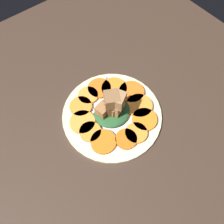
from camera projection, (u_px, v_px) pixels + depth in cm
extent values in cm
cube|color=#38281E|center=(112.00, 117.00, 68.20)|extent=(120.00, 120.00, 2.00)
cylinder|color=beige|center=(112.00, 114.00, 66.87)|extent=(30.30, 30.30, 1.00)
cylinder|color=white|center=(112.00, 114.00, 66.83)|extent=(24.24, 24.24, 1.00)
cylinder|color=orange|center=(103.00, 142.00, 61.64)|extent=(7.36, 7.36, 1.01)
cylinder|color=#D76215|center=(126.00, 139.00, 62.00)|extent=(6.23, 6.23, 1.01)
cylinder|color=orange|center=(136.00, 133.00, 62.86)|extent=(6.47, 6.47, 1.01)
cylinder|color=orange|center=(144.00, 119.00, 64.85)|extent=(7.44, 7.44, 1.01)
cylinder|color=orange|center=(139.00, 106.00, 67.03)|extent=(8.16, 8.16, 1.01)
cylinder|color=orange|center=(131.00, 92.00, 69.34)|extent=(8.07, 8.07, 1.01)
cylinder|color=orange|center=(114.00, 89.00, 69.94)|extent=(8.17, 8.17, 1.01)
cylinder|color=orange|center=(99.00, 88.00, 69.99)|extent=(7.47, 7.47, 1.01)
cylinder|color=orange|center=(88.00, 96.00, 68.72)|extent=(6.33, 6.33, 1.01)
cylinder|color=orange|center=(81.00, 106.00, 66.89)|extent=(6.88, 6.88, 1.01)
cylinder|color=orange|center=(82.00, 122.00, 64.45)|extent=(7.56, 7.56, 1.01)
cylinder|color=orange|center=(90.00, 132.00, 63.03)|extent=(6.34, 6.34, 1.01)
ellipsoid|color=#235128|center=(112.00, 112.00, 65.45)|extent=(11.23, 10.10, 2.00)
cube|color=olive|center=(112.00, 108.00, 63.15)|extent=(4.00, 4.00, 3.25)
cube|color=olive|center=(102.00, 110.00, 62.78)|extent=(3.90, 3.90, 3.28)
cube|color=brown|center=(112.00, 109.00, 62.76)|extent=(4.68, 4.68, 3.65)
cube|color=#9E754C|center=(114.00, 104.00, 62.97)|extent=(5.99, 5.99, 4.60)
cube|color=brown|center=(112.00, 100.00, 58.99)|extent=(5.64, 5.64, 4.16)
cube|color=#9E754C|center=(117.00, 100.00, 59.06)|extent=(5.62, 5.62, 4.14)
cube|color=silver|center=(88.00, 103.00, 67.80)|extent=(11.15, 4.24, 0.40)
cube|color=silver|center=(100.00, 89.00, 70.20)|extent=(1.97, 2.60, 0.40)
cube|color=silver|center=(103.00, 82.00, 71.57)|extent=(4.36, 1.55, 0.40)
cube|color=silver|center=(104.00, 83.00, 71.39)|extent=(4.36, 1.55, 0.40)
cube|color=silver|center=(106.00, 84.00, 71.21)|extent=(4.36, 1.55, 0.40)
cube|color=silver|center=(108.00, 85.00, 71.03)|extent=(4.36, 1.55, 0.40)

